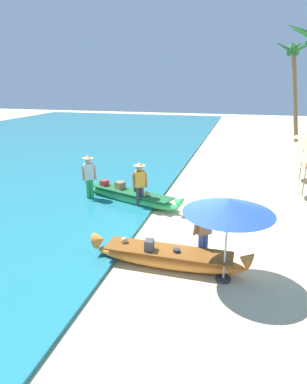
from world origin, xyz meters
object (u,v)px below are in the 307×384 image
object	(u,v)px
boat_green_midground	(130,196)
palm_tree_mid_cluster	(294,61)
boat_orange_foreground	(168,257)
person_vendor_assistant	(89,175)
patio_umbrella_large	(229,207)
person_vendor_hatted	(140,182)
person_tourist_customer	(204,229)

from	to	relation	value
boat_green_midground	palm_tree_mid_cluster	distance (m)	16.57
boat_orange_foreground	person_vendor_assistant	bearing A→B (deg)	134.90
boat_orange_foreground	patio_umbrella_large	world-z (taller)	patio_umbrella_large
person_vendor_hatted	palm_tree_mid_cluster	world-z (taller)	palm_tree_mid_cluster
boat_green_midground	person_tourist_customer	world-z (taller)	person_tourist_customer
patio_umbrella_large	person_vendor_hatted	bearing A→B (deg)	129.61
person_vendor_hatted	person_tourist_customer	world-z (taller)	person_vendor_hatted
patio_umbrella_large	boat_orange_foreground	bearing A→B (deg)	169.62
boat_green_midground	person_tourist_customer	xyz separation A→B (m)	(3.25, -3.68, 0.65)
boat_green_midground	person_vendor_hatted	xyz separation A→B (m)	(0.54, -0.47, 0.74)
boat_green_midground	palm_tree_mid_cluster	world-z (taller)	palm_tree_mid_cluster
person_vendor_hatted	person_tourist_customer	size ratio (longest dim) A/B	1.07
boat_orange_foreground	palm_tree_mid_cluster	xyz separation A→B (m)	(4.45, 18.24, 5.49)
boat_orange_foreground	person_tourist_customer	world-z (taller)	person_tourist_customer
patio_umbrella_large	palm_tree_mid_cluster	world-z (taller)	palm_tree_mid_cluster
boat_orange_foreground	person_vendor_assistant	world-z (taller)	person_vendor_assistant
boat_orange_foreground	person_vendor_hatted	size ratio (longest dim) A/B	2.36
person_vendor_assistant	boat_orange_foreground	bearing A→B (deg)	-45.10
person_tourist_customer	boat_green_midground	bearing A→B (deg)	131.45
person_tourist_customer	palm_tree_mid_cluster	world-z (taller)	palm_tree_mid_cluster
boat_orange_foreground	palm_tree_mid_cluster	bearing A→B (deg)	76.30
person_vendor_hatted	patio_umbrella_large	distance (m)	5.25
patio_umbrella_large	palm_tree_mid_cluster	distance (m)	19.14
person_vendor_assistant	palm_tree_mid_cluster	size ratio (longest dim) A/B	0.26
boat_green_midground	palm_tree_mid_cluster	size ratio (longest dim) A/B	0.63
person_vendor_hatted	patio_umbrella_large	xyz separation A→B (m)	(3.30, -3.99, 0.86)
person_tourist_customer	palm_tree_mid_cluster	distance (m)	18.72
person_vendor_hatted	palm_tree_mid_cluster	size ratio (longest dim) A/B	0.25
person_tourist_customer	palm_tree_mid_cluster	size ratio (longest dim) A/B	0.23
person_vendor_assistant	patio_umbrella_large	xyz separation A→B (m)	(5.46, -4.31, 0.82)
person_vendor_hatted	person_vendor_assistant	distance (m)	2.18
person_vendor_assistant	patio_umbrella_large	bearing A→B (deg)	-38.32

